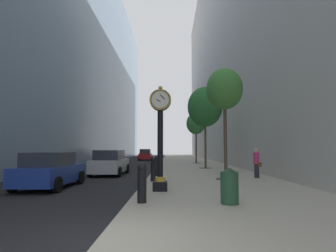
# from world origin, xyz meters

# --- Properties ---
(ground_plane) EXTENTS (110.00, 110.00, 0.00)m
(ground_plane) POSITION_xyz_m (0.00, 27.00, 0.00)
(ground_plane) COLOR black
(ground_plane) RESTS_ON ground
(sidewalk_right) EXTENTS (7.15, 80.00, 0.14)m
(sidewalk_right) POSITION_xyz_m (3.57, 30.00, 0.07)
(sidewalk_right) COLOR #ADA593
(sidewalk_right) RESTS_ON ground
(building_block_left) EXTENTS (9.00, 80.00, 29.58)m
(building_block_left) POSITION_xyz_m (-12.19, 30.00, 14.79)
(building_block_left) COLOR #758EA8
(building_block_left) RESTS_ON ground
(building_block_right) EXTENTS (9.00, 80.00, 33.88)m
(building_block_right) POSITION_xyz_m (11.65, 30.00, 16.94)
(building_block_right) COLOR #B7B2A8
(building_block_right) RESTS_ON ground
(street_clock) EXTENTS (0.84, 0.55, 4.08)m
(street_clock) POSITION_xyz_m (0.90, 5.82, 2.37)
(street_clock) COLOR black
(street_clock) RESTS_ON sidewalk_right
(bollard_nearest) EXTENTS (0.29, 0.29, 1.19)m
(bollard_nearest) POSITION_xyz_m (0.45, 3.44, 0.76)
(bollard_nearest) COLOR black
(bollard_nearest) RESTS_ON sidewalk_right
(bollard_third) EXTENTS (0.29, 0.29, 1.19)m
(bollard_third) POSITION_xyz_m (0.45, 8.94, 0.76)
(bollard_third) COLOR black
(bollard_third) RESTS_ON sidewalk_right
(bollard_fourth) EXTENTS (0.29, 0.29, 1.19)m
(bollard_fourth) POSITION_xyz_m (0.45, 11.70, 0.76)
(bollard_fourth) COLOR black
(bollard_fourth) RESTS_ON sidewalk_right
(street_tree_near) EXTENTS (1.96, 1.96, 6.00)m
(street_tree_near) POSITION_xyz_m (4.25, 9.97, 4.95)
(street_tree_near) COLOR #333335
(street_tree_near) RESTS_ON sidewalk_right
(street_tree_mid_near) EXTENTS (2.97, 2.97, 6.91)m
(street_tree_mid_near) POSITION_xyz_m (4.25, 18.54, 5.33)
(street_tree_mid_near) COLOR #333335
(street_tree_mid_near) RESTS_ON sidewalk_right
(street_tree_mid_far) EXTENTS (2.21, 2.21, 5.86)m
(street_tree_mid_far) POSITION_xyz_m (4.25, 27.11, 4.69)
(street_tree_mid_far) COLOR #333335
(street_tree_mid_far) RESTS_ON sidewalk_right
(trash_bin) EXTENTS (0.53, 0.53, 1.05)m
(trash_bin) POSITION_xyz_m (3.03, 3.28, 0.68)
(trash_bin) COLOR #234C33
(trash_bin) RESTS_ON sidewalk_right
(pedestrian_walking) EXTENTS (0.47, 0.52, 1.64)m
(pedestrian_walking) POSITION_xyz_m (6.10, 10.64, 1.00)
(pedestrian_walking) COLOR #23232D
(pedestrian_walking) RESTS_ON sidewalk_right
(car_blue_near) EXTENTS (2.01, 4.19, 1.58)m
(car_blue_near) POSITION_xyz_m (-4.10, 7.57, 0.77)
(car_blue_near) COLOR navy
(car_blue_near) RESTS_ON ground
(car_red_mid) EXTENTS (2.07, 4.34, 1.74)m
(car_red_mid) POSITION_xyz_m (-2.64, 38.72, 0.84)
(car_red_mid) COLOR #AD191E
(car_red_mid) RESTS_ON ground
(car_silver_far) EXTENTS (2.08, 4.53, 1.66)m
(car_silver_far) POSITION_xyz_m (-2.79, 13.87, 0.81)
(car_silver_far) COLOR #B7BABF
(car_silver_far) RESTS_ON ground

